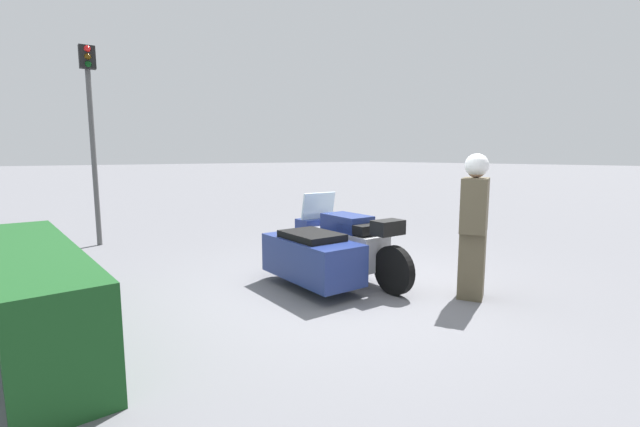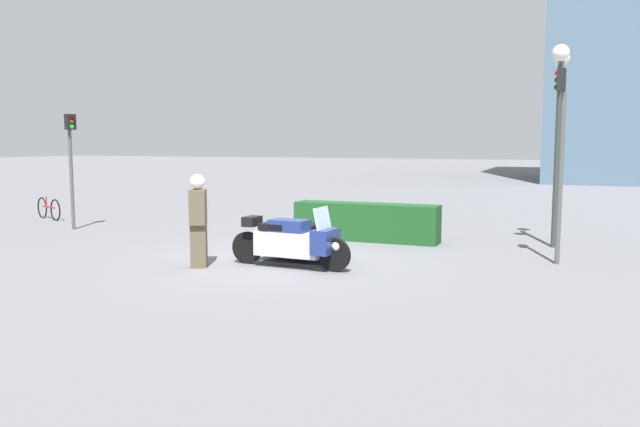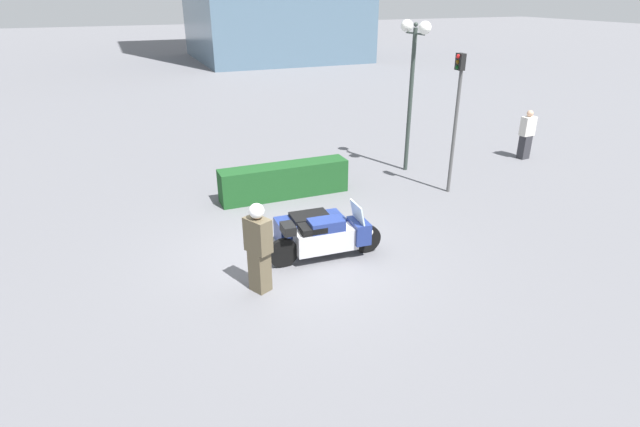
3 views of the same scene
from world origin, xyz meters
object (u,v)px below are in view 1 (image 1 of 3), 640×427
object	(u,v)px
police_motorcycle	(324,248)
hedge_bush_curbside	(36,292)
officer_rider	(474,223)
traffic_light_near	(91,118)

from	to	relation	value
police_motorcycle	hedge_bush_curbside	bearing A→B (deg)	88.03
officer_rider	traffic_light_near	world-z (taller)	traffic_light_near
police_motorcycle	hedge_bush_curbside	distance (m)	3.21
traffic_light_near	hedge_bush_curbside	bearing A→B (deg)	-14.94
police_motorcycle	hedge_bush_curbside	world-z (taller)	police_motorcycle
officer_rider	traffic_light_near	bearing A→B (deg)	177.86
officer_rider	traffic_light_near	size ratio (longest dim) A/B	0.47
police_motorcycle	officer_rider	size ratio (longest dim) A/B	1.41
police_motorcycle	hedge_bush_curbside	size ratio (longest dim) A/B	0.70
police_motorcycle	traffic_light_near	size ratio (longest dim) A/B	0.66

